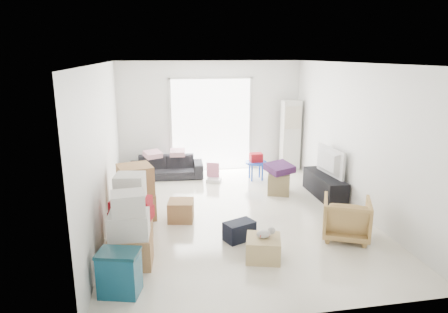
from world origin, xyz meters
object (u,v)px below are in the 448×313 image
object	(u,v)px
ac_tower	(290,136)
television	(325,172)
wood_crate	(263,248)
armchair	(346,216)
storage_bins	(119,273)
sofa	(166,164)
kids_table	(256,161)
ottoman	(279,183)
tv_console	(325,186)

from	to	relation	value
ac_tower	television	bearing A→B (deg)	-88.59
television	wood_crate	size ratio (longest dim) A/B	2.05
ac_tower	armchair	bearing A→B (deg)	-96.18
storage_bins	wood_crate	xyz separation A→B (m)	(1.95, 0.54, -0.13)
television	sofa	xyz separation A→B (m)	(-3.16, 1.89, -0.18)
kids_table	armchair	bearing A→B (deg)	-78.92
television	armchair	bearing A→B (deg)	159.92
kids_table	wood_crate	world-z (taller)	kids_table
ac_tower	ottoman	size ratio (longest dim) A/B	3.92
tv_console	armchair	distance (m)	1.93
tv_console	storage_bins	world-z (taller)	storage_bins
ac_tower	television	world-z (taller)	ac_tower
storage_bins	wood_crate	bearing A→B (deg)	15.37
tv_console	wood_crate	bearing A→B (deg)	-130.33
armchair	kids_table	distance (m)	3.29
sofa	ottoman	xyz separation A→B (m)	(2.28, -1.56, -0.11)
tv_console	armchair	xyz separation A→B (m)	(-0.47, -1.87, 0.14)
ac_tower	kids_table	xyz separation A→B (m)	(-1.05, -0.68, -0.43)
ac_tower	tv_console	xyz separation A→B (m)	(0.05, -2.04, -0.65)
armchair	ottoman	world-z (taller)	armchair
television	storage_bins	world-z (taller)	television
television	wood_crate	bearing A→B (deg)	133.78
television	wood_crate	world-z (taller)	television
armchair	television	bearing A→B (deg)	-79.66
armchair	sofa	bearing A→B (deg)	-29.92
ac_tower	tv_console	world-z (taller)	ac_tower
wood_crate	ottoman	bearing A→B (deg)	67.73
ac_tower	television	size ratio (longest dim) A/B	1.77
television	wood_crate	distance (m)	3.03
television	ottoman	xyz separation A→B (m)	(-0.87, 0.32, -0.30)
ac_tower	storage_bins	distance (m)	6.23
armchair	storage_bins	distance (m)	3.56
armchair	storage_bins	size ratio (longest dim) A/B	1.28
storage_bins	kids_table	distance (m)	5.04
sofa	ottoman	distance (m)	2.77
armchair	ottoman	size ratio (longest dim) A/B	1.63
storage_bins	wood_crate	size ratio (longest dim) A/B	1.18
storage_bins	wood_crate	world-z (taller)	storage_bins
tv_console	storage_bins	distance (m)	4.82
tv_console	television	bearing A→B (deg)	0.00
armchair	wood_crate	bearing A→B (deg)	40.54
ac_tower	sofa	distance (m)	3.16
ottoman	kids_table	bearing A→B (deg)	102.59
tv_console	wood_crate	distance (m)	3.01
ottoman	wood_crate	distance (m)	2.83
storage_bins	ac_tower	bearing A→B (deg)	51.65
kids_table	wood_crate	size ratio (longest dim) A/B	1.31
wood_crate	storage_bins	bearing A→B (deg)	-164.63
television	storage_bins	bearing A→B (deg)	120.08
ac_tower	wood_crate	world-z (taller)	ac_tower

